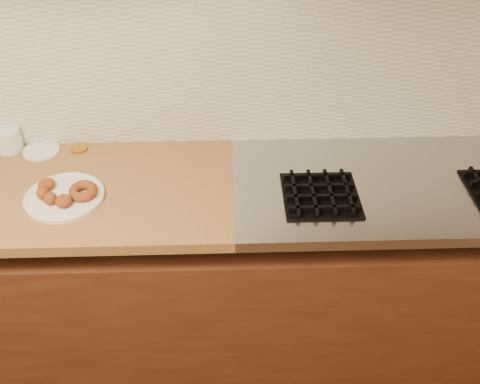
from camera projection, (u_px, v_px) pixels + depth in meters
wall_back at (86, 29)px, 1.94m from camera, size 4.00×0.02×2.70m
base_cabinet at (112, 287)px, 2.29m from camera, size 3.60×0.60×0.77m
stovetop at (414, 185)px, 2.02m from camera, size 1.30×0.62×0.04m
backsplash at (93, 71)px, 2.03m from camera, size 3.60×0.02×0.60m
burner_grates at (415, 192)px, 1.93m from camera, size 0.91×0.26×0.03m
donut_plate at (65, 197)px, 1.92m from camera, size 0.27×0.27×0.02m
ring_donut at (83, 191)px, 1.90m from camera, size 0.11×0.11×0.04m
fried_dough_chunks at (51, 194)px, 1.88m from camera, size 0.16×0.17×0.05m
plastic_tub at (7, 139)px, 2.14m from camera, size 0.12×0.12×0.09m
tub_lid at (41, 151)px, 2.15m from camera, size 0.16×0.16×0.01m
brass_jar_lid at (79, 149)px, 2.16m from camera, size 0.07×0.07×0.01m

